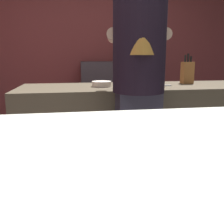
{
  "coord_description": "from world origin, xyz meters",
  "views": [
    {
      "loc": [
        -0.21,
        -1.27,
        1.17
      ],
      "look_at": [
        -0.13,
        -0.75,
        1.08
      ],
      "focal_mm": 36.39,
      "sensor_mm": 36.0,
      "label": 1
    }
  ],
  "objects_px": {
    "mixing_bowl": "(102,84)",
    "bottle_soy": "(118,54)",
    "knife_block": "(187,72)",
    "bartender": "(139,82)",
    "bottle_hot_sauce": "(128,55)",
    "chefs_knife": "(158,86)"
  },
  "relations": [
    {
      "from": "mixing_bowl",
      "to": "bottle_soy",
      "type": "height_order",
      "value": "bottle_soy"
    },
    {
      "from": "mixing_bowl",
      "to": "bottle_soy",
      "type": "relative_size",
      "value": 0.63
    },
    {
      "from": "knife_block",
      "to": "mixing_bowl",
      "type": "height_order",
      "value": "knife_block"
    },
    {
      "from": "bartender",
      "to": "bottle_soy",
      "type": "bearing_deg",
      "value": 3.13
    },
    {
      "from": "bartender",
      "to": "bottle_hot_sauce",
      "type": "relative_size",
      "value": 7.17
    },
    {
      "from": "bartender",
      "to": "chefs_knife",
      "type": "relative_size",
      "value": 7.28
    },
    {
      "from": "bartender",
      "to": "chefs_knife",
      "type": "xyz_separation_m",
      "value": [
        0.28,
        0.41,
        -0.08
      ]
    },
    {
      "from": "bottle_soy",
      "to": "bottle_hot_sauce",
      "type": "bearing_deg",
      "value": -50.57
    },
    {
      "from": "bottle_soy",
      "to": "chefs_knife",
      "type": "bearing_deg",
      "value": -86.22
    },
    {
      "from": "chefs_knife",
      "to": "bottle_hot_sauce",
      "type": "bearing_deg",
      "value": 88.81
    },
    {
      "from": "mixing_bowl",
      "to": "bottle_soy",
      "type": "distance_m",
      "value": 1.46
    },
    {
      "from": "knife_block",
      "to": "chefs_knife",
      "type": "height_order",
      "value": "knife_block"
    },
    {
      "from": "mixing_bowl",
      "to": "bottle_hot_sauce",
      "type": "bearing_deg",
      "value": 67.79
    },
    {
      "from": "knife_block",
      "to": "chefs_knife",
      "type": "bearing_deg",
      "value": -157.33
    },
    {
      "from": "knife_block",
      "to": "bottle_hot_sauce",
      "type": "relative_size",
      "value": 1.14
    },
    {
      "from": "bottle_soy",
      "to": "knife_block",
      "type": "bearing_deg",
      "value": -71.47
    },
    {
      "from": "mixing_bowl",
      "to": "bartender",
      "type": "bearing_deg",
      "value": -65.99
    },
    {
      "from": "mixing_bowl",
      "to": "bottle_hot_sauce",
      "type": "relative_size",
      "value": 0.67
    },
    {
      "from": "bartender",
      "to": "chefs_knife",
      "type": "bearing_deg",
      "value": -25.73
    },
    {
      "from": "knife_block",
      "to": "chefs_knife",
      "type": "distance_m",
      "value": 0.38
    },
    {
      "from": "bottle_soy",
      "to": "mixing_bowl",
      "type": "bearing_deg",
      "value": -105.61
    },
    {
      "from": "bartender",
      "to": "knife_block",
      "type": "height_order",
      "value": "bartender"
    }
  ]
}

